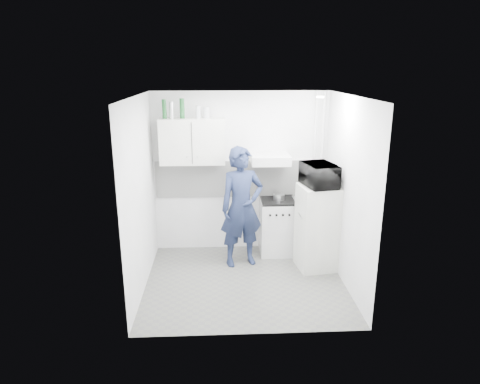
{
  "coord_description": "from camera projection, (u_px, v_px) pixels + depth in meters",
  "views": [
    {
      "loc": [
        -0.34,
        -5.49,
        2.95
      ],
      "look_at": [
        -0.05,
        0.3,
        1.25
      ],
      "focal_mm": 32.0,
      "sensor_mm": 36.0,
      "label": 1
    }
  ],
  "objects": [
    {
      "name": "floor",
      "position": [
        245.0,
        282.0,
        6.11
      ],
      "size": [
        2.8,
        2.8,
        0.0
      ],
      "primitive_type": "plane",
      "color": "#5C5D54",
      "rests_on": "ground"
    },
    {
      "name": "bottle_c",
      "position": [
        182.0,
        108.0,
        6.44
      ],
      "size": [
        0.07,
        0.07,
        0.3
      ],
      "primitive_type": "cylinder",
      "color": "#144C1E",
      "rests_on": "upper_cabinet"
    },
    {
      "name": "pipe_b",
      "position": [
        313.0,
        173.0,
        6.92
      ],
      "size": [
        0.04,
        0.04,
        2.6
      ],
      "primitive_type": "cylinder",
      "color": "silver",
      "rests_on": "floor"
    },
    {
      "name": "wall_back",
      "position": [
        240.0,
        173.0,
        6.94
      ],
      "size": [
        2.8,
        0.0,
        2.8
      ],
      "primitive_type": "plane",
      "rotation": [
        1.57,
        0.0,
        0.0
      ],
      "color": "white",
      "rests_on": "floor"
    },
    {
      "name": "wall_right",
      "position": [
        348.0,
        193.0,
        5.81
      ],
      "size": [
        0.0,
        2.6,
        2.6
      ],
      "primitive_type": "plane",
      "rotation": [
        1.57,
        0.0,
        -1.57
      ],
      "color": "white",
      "rests_on": "floor"
    },
    {
      "name": "canister_a",
      "position": [
        198.0,
        112.0,
        6.47
      ],
      "size": [
        0.08,
        0.08,
        0.19
      ],
      "primitive_type": "cylinder",
      "color": "#B2B7BC",
      "rests_on": "upper_cabinet"
    },
    {
      "name": "stove_top",
      "position": [
        277.0,
        201.0,
        6.85
      ],
      "size": [
        0.53,
        0.53,
        0.03
      ],
      "primitive_type": "cube",
      "color": "black",
      "rests_on": "stove"
    },
    {
      "name": "range_hood",
      "position": [
        270.0,
        159.0,
        6.65
      ],
      "size": [
        0.6,
        0.5,
        0.14
      ],
      "primitive_type": "cube",
      "color": "silver",
      "rests_on": "wall_back"
    },
    {
      "name": "canister_b",
      "position": [
        206.0,
        113.0,
        6.47
      ],
      "size": [
        0.09,
        0.09,
        0.17
      ],
      "primitive_type": "cylinder",
      "color": "#B2B7BC",
      "rests_on": "upper_cabinet"
    },
    {
      "name": "bottle_b",
      "position": [
        172.0,
        110.0,
        6.44
      ],
      "size": [
        0.07,
        0.07,
        0.25
      ],
      "primitive_type": "cylinder",
      "color": "silver",
      "rests_on": "upper_cabinet"
    },
    {
      "name": "fridge",
      "position": [
        317.0,
        228.0,
        6.38
      ],
      "size": [
        0.6,
        0.6,
        1.29
      ],
      "primitive_type": "cube",
      "rotation": [
        0.0,
        0.0,
        0.14
      ],
      "color": "white",
      "rests_on": "floor"
    },
    {
      "name": "backsplash",
      "position": [
        240.0,
        179.0,
        6.96
      ],
      "size": [
        2.74,
        0.03,
        0.6
      ],
      "primitive_type": "cube",
      "color": "white",
      "rests_on": "wall_back"
    },
    {
      "name": "ceiling",
      "position": [
        246.0,
        96.0,
        5.38
      ],
      "size": [
        2.8,
        2.8,
        0.0
      ],
      "primitive_type": "plane",
      "color": "white",
      "rests_on": "wall_back"
    },
    {
      "name": "person",
      "position": [
        242.0,
        207.0,
        6.43
      ],
      "size": [
        0.77,
        0.61,
        1.84
      ],
      "primitive_type": "imported",
      "rotation": [
        0.0,
        0.0,
        0.28
      ],
      "color": "#1A2340",
      "rests_on": "floor"
    },
    {
      "name": "pipe_a",
      "position": [
        321.0,
        173.0,
        6.93
      ],
      "size": [
        0.05,
        0.05,
        2.6
      ],
      "primitive_type": "cylinder",
      "color": "silver",
      "rests_on": "floor"
    },
    {
      "name": "ceiling_spot_fixture",
      "position": [
        320.0,
        97.0,
        5.63
      ],
      "size": [
        0.1,
        0.1,
        0.02
      ],
      "primitive_type": "cylinder",
      "color": "white",
      "rests_on": "ceiling"
    },
    {
      "name": "bottle_a",
      "position": [
        164.0,
        109.0,
        6.43
      ],
      "size": [
        0.07,
        0.07,
        0.29
      ],
      "primitive_type": "cylinder",
      "color": "#144C1E",
      "rests_on": "upper_cabinet"
    },
    {
      "name": "stove",
      "position": [
        277.0,
        227.0,
        6.98
      ],
      "size": [
        0.55,
        0.55,
        0.88
      ],
      "primitive_type": "cube",
      "color": "silver",
      "rests_on": "floor"
    },
    {
      "name": "microwave",
      "position": [
        320.0,
        175.0,
        6.15
      ],
      "size": [
        0.68,
        0.53,
        0.33
      ],
      "primitive_type": "imported",
      "rotation": [
        0.0,
        0.0,
        1.79
      ],
      "color": "black",
      "rests_on": "fridge"
    },
    {
      "name": "saucepan",
      "position": [
        279.0,
        197.0,
        6.82
      ],
      "size": [
        0.18,
        0.18,
        0.1
      ],
      "primitive_type": "cylinder",
      "color": "silver",
      "rests_on": "stove_top"
    },
    {
      "name": "wall_left",
      "position": [
        140.0,
        196.0,
        5.68
      ],
      "size": [
        0.0,
        2.6,
        2.6
      ],
      "primitive_type": "plane",
      "rotation": [
        1.57,
        0.0,
        1.57
      ],
      "color": "white",
      "rests_on": "floor"
    },
    {
      "name": "upper_cabinet",
      "position": [
        192.0,
        141.0,
        6.59
      ],
      "size": [
        1.0,
        0.35,
        0.7
      ],
      "primitive_type": "cube",
      "color": "white",
      "rests_on": "wall_back"
    }
  ]
}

